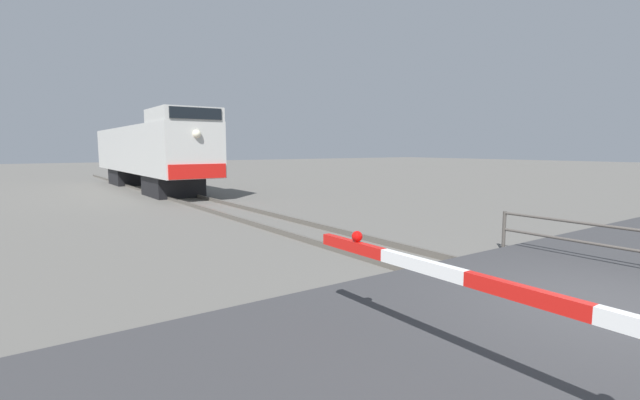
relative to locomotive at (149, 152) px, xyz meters
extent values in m
plane|color=#605E59|center=(0.00, -24.31, -2.19)|extent=(160.00, 160.00, 0.00)
cube|color=#59544C|center=(-0.72, -24.31, -2.11)|extent=(0.08, 80.00, 0.15)
cube|color=#59544C|center=(0.72, -24.31, -2.11)|extent=(0.08, 80.00, 0.15)
cube|color=#38383A|center=(0.00, -24.31, -2.11)|extent=(36.00, 6.28, 0.15)
cube|color=black|center=(0.00, -4.19, -1.66)|extent=(2.31, 3.20, 1.05)
cube|color=black|center=(0.00, 4.75, -1.66)|extent=(2.31, 3.20, 1.05)
cube|color=silver|center=(0.00, 0.28, 0.14)|extent=(2.72, 16.25, 2.56)
cube|color=silver|center=(0.00, -6.18, 1.73)|extent=(2.67, 3.34, 0.62)
cube|color=black|center=(0.00, -7.88, 1.73)|extent=(2.31, 0.06, 0.49)
cube|color=red|center=(0.00, -7.89, -0.79)|extent=(2.59, 0.08, 0.64)
sphere|color=#F2EACC|center=(0.00, -7.90, 0.85)|extent=(0.36, 0.36, 0.36)
cube|color=red|center=(-3.37, -24.95, -1.01)|extent=(0.10, 1.15, 0.14)
cube|color=white|center=(-3.37, -23.80, -1.01)|extent=(0.10, 1.15, 0.14)
cube|color=red|center=(-3.37, -22.64, -1.01)|extent=(0.10, 1.15, 0.14)
sphere|color=red|center=(-3.37, -22.73, -0.87)|extent=(0.14, 0.14, 0.14)
cylinder|color=#4C4742|center=(2.58, -21.03, -1.71)|extent=(0.08, 0.08, 0.95)
cylinder|color=#4C4742|center=(2.58, -22.56, -1.28)|extent=(0.06, 3.06, 0.06)
cylinder|color=#4C4742|center=(2.58, -22.56, -1.66)|extent=(0.06, 3.06, 0.06)
camera|label=1|loc=(-6.94, -26.97, 0.24)|focal=25.05mm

